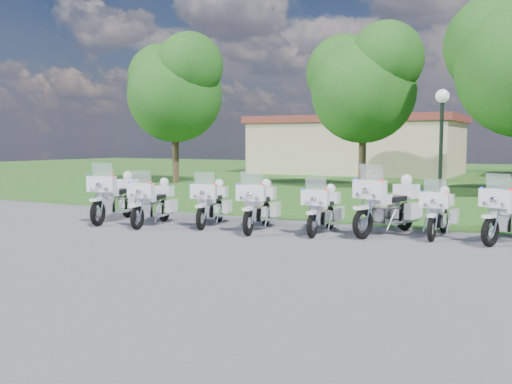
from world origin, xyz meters
The scene contains 14 objects.
ground centered at (0.00, 0.00, 0.00)m, with size 100.00×100.00×0.00m, color #5D5D63.
grass_lawn centered at (0.00, 27.00, 0.00)m, with size 100.00×48.00×0.01m, color #245F1E.
motorcycle_0 centered at (-4.14, 0.48, 0.71)m, with size 1.25×2.49×1.70m.
motorcycle_1 centered at (-2.71, 0.37, 0.64)m, with size 1.04×2.24×1.52m.
motorcycle_2 centered at (-1.24, 1.05, 0.62)m, with size 1.10×2.17×1.49m.
motorcycle_3 centered at (0.29, 0.89, 0.65)m, with size 1.07×2.29×1.56m.
motorcycle_4 centered at (1.91, 1.25, 0.60)m, with size 0.80×2.14×1.44m.
motorcycle_5 centered at (3.39, 1.85, 0.73)m, with size 1.34×2.53×1.75m.
motorcycle_6 centered at (4.56, 2.08, 0.60)m, with size 0.70×2.12×1.42m.
motorcycle_7 centered at (6.16, 2.05, 0.66)m, with size 1.32×2.24×1.58m.
lamp_post centered at (3.65, 7.10, 3.00)m, with size 0.44×0.44×3.95m.
tree_0 centered at (-11.61, 13.59, 5.32)m, with size 6.03×5.14×8.04m.
tree_1 centered at (-1.47, 14.93, 5.21)m, with size 5.90×5.04×7.87m.
building_west centered at (-6.00, 28.00, 2.07)m, with size 14.56×8.32×4.10m.
Camera 1 is at (7.07, -11.96, 2.26)m, focal length 40.00 mm.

